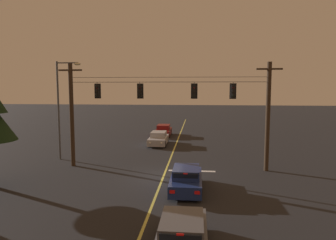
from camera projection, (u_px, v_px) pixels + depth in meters
ground_plane at (163, 178)px, 20.33m from camera, size 180.00×180.00×0.00m
lane_centre_stripe at (173, 152)px, 28.75m from camera, size 0.14×60.00×0.01m
stop_bar_paint at (192, 171)px, 22.03m from camera, size 3.40×0.36×0.01m
signal_span_assembly at (167, 114)px, 22.39m from camera, size 16.36×0.32×7.83m
traffic_light_leftmost at (97, 91)px, 22.70m from camera, size 0.48×0.41×1.22m
traffic_light_left_inner at (140, 91)px, 22.39m from camera, size 0.48×0.41×1.22m
traffic_light_centre at (194, 91)px, 22.00m from camera, size 0.48×0.41×1.22m
traffic_light_right_inner at (233, 91)px, 21.73m from camera, size 0.48×0.41×1.22m
car_waiting_near_lane at (186, 179)px, 17.83m from camera, size 1.80×4.33×1.39m
car_oncoming_lead at (158, 139)px, 32.23m from camera, size 1.80×4.42×1.39m
car_oncoming_trailing at (164, 131)px, 38.33m from camera, size 1.80×4.42×1.39m
car_waiting_second_near at (182, 236)px, 10.95m from camera, size 1.80×4.33×1.39m
street_lamp_corner at (62, 101)px, 25.15m from camera, size 2.11×0.30×8.17m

